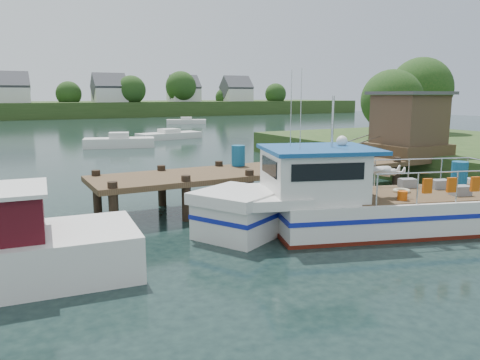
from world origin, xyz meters
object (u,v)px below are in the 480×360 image
lobster_boat (351,203)px  moored_c (169,135)px  moored_far (186,121)px  moored_b (119,142)px  dock (369,141)px

lobster_boat → moored_c: size_ratio=1.57×
moored_far → moored_b: moored_b is taller
dock → moored_far: (10.94, 50.24, -1.87)m
moored_far → moored_c: bearing=-108.9°
lobster_boat → moored_far: (16.26, 55.18, -0.56)m
moored_c → lobster_boat: bearing=-100.3°
lobster_boat → moored_b: lobster_boat is taller
dock → moored_b: 23.55m
moored_far → moored_c: (-10.65, -22.30, 0.01)m
dock → moored_far: 51.46m
dock → moored_b: (-5.93, 22.73, -1.78)m
moored_b → moored_c: (6.22, 5.22, -0.09)m
lobster_boat → moored_c: 33.36m
moored_b → dock: bearing=-95.3°
dock → moored_far: size_ratio=2.69×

